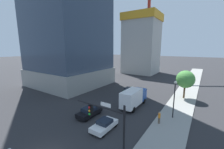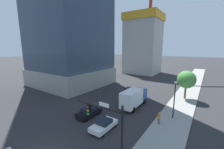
{
  "view_description": "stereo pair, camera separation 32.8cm",
  "coord_description": "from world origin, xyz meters",
  "px_view_note": "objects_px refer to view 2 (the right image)",
  "views": [
    {
      "loc": [
        12.21,
        -5.52,
        10.74
      ],
      "look_at": [
        -0.1,
        12.91,
        6.6
      ],
      "focal_mm": 22.63,
      "sensor_mm": 36.0,
      "label": 1
    },
    {
      "loc": [
        12.48,
        -5.34,
        10.74
      ],
      "look_at": [
        -0.1,
        12.91,
        6.6
      ],
      "focal_mm": 22.63,
      "sensor_mm": 36.0,
      "label": 2
    }
  ],
  "objects_px": {
    "traffic_light_pole": "(106,122)",
    "car_green": "(131,90)",
    "street_tree": "(186,80)",
    "car_white": "(104,125)",
    "box_truck": "(134,97)",
    "pedestrian_orange_shirt": "(159,118)",
    "construction_building": "(143,41)",
    "street_lamp": "(175,94)",
    "car_black": "(89,112)"
  },
  "relations": [
    {
      "from": "street_lamp",
      "to": "car_green",
      "type": "distance_m",
      "value": 14.04
    },
    {
      "from": "car_white",
      "to": "pedestrian_orange_shirt",
      "type": "height_order",
      "value": "pedestrian_orange_shirt"
    },
    {
      "from": "construction_building",
      "to": "car_green",
      "type": "xyz_separation_m",
      "value": [
        9.18,
        -28.8,
        -13.08
      ]
    },
    {
      "from": "street_lamp",
      "to": "car_green",
      "type": "height_order",
      "value": "street_lamp"
    },
    {
      "from": "construction_building",
      "to": "car_black",
      "type": "distance_m",
      "value": 46.02
    },
    {
      "from": "car_white",
      "to": "street_tree",
      "type": "bearing_deg",
      "value": 69.26
    },
    {
      "from": "street_tree",
      "to": "car_white",
      "type": "relative_size",
      "value": 1.49
    },
    {
      "from": "pedestrian_orange_shirt",
      "to": "car_black",
      "type": "bearing_deg",
      "value": -159.95
    },
    {
      "from": "car_white",
      "to": "car_green",
      "type": "relative_size",
      "value": 0.96
    },
    {
      "from": "car_white",
      "to": "box_truck",
      "type": "xyz_separation_m",
      "value": [
        0.0,
        8.98,
        1.18
      ]
    },
    {
      "from": "street_lamp",
      "to": "car_green",
      "type": "xyz_separation_m",
      "value": [
        -11.26,
        7.74,
        -3.25
      ]
    },
    {
      "from": "box_truck",
      "to": "construction_building",
      "type": "bearing_deg",
      "value": 110.55
    },
    {
      "from": "car_green",
      "to": "car_white",
      "type": "bearing_deg",
      "value": -75.06
    },
    {
      "from": "car_green",
      "to": "pedestrian_orange_shirt",
      "type": "xyz_separation_m",
      "value": [
        9.99,
        -10.72,
        0.34
      ]
    },
    {
      "from": "street_lamp",
      "to": "pedestrian_orange_shirt",
      "type": "bearing_deg",
      "value": -113.12
    },
    {
      "from": "car_green",
      "to": "car_black",
      "type": "height_order",
      "value": "car_green"
    },
    {
      "from": "street_lamp",
      "to": "car_white",
      "type": "relative_size",
      "value": 1.45
    },
    {
      "from": "street_tree",
      "to": "car_white",
      "type": "height_order",
      "value": "street_tree"
    },
    {
      "from": "car_green",
      "to": "car_black",
      "type": "bearing_deg",
      "value": -90.0
    },
    {
      "from": "construction_building",
      "to": "street_lamp",
      "type": "bearing_deg",
      "value": -60.78
    },
    {
      "from": "traffic_light_pole",
      "to": "box_truck",
      "type": "xyz_separation_m",
      "value": [
        -3.5,
        13.14,
        -2.3
      ]
    },
    {
      "from": "traffic_light_pole",
      "to": "street_lamp",
      "type": "distance_m",
      "value": 13.02
    },
    {
      "from": "car_white",
      "to": "traffic_light_pole",
      "type": "bearing_deg",
      "value": -49.95
    },
    {
      "from": "traffic_light_pole",
      "to": "pedestrian_orange_shirt",
      "type": "distance_m",
      "value": 10.3
    },
    {
      "from": "street_lamp",
      "to": "car_green",
      "type": "bearing_deg",
      "value": 145.52
    },
    {
      "from": "car_black",
      "to": "traffic_light_pole",
      "type": "bearing_deg",
      "value": -37.23
    },
    {
      "from": "construction_building",
      "to": "car_green",
      "type": "height_order",
      "value": "construction_building"
    },
    {
      "from": "street_tree",
      "to": "car_green",
      "type": "height_order",
      "value": "street_tree"
    },
    {
      "from": "construction_building",
      "to": "street_tree",
      "type": "height_order",
      "value": "construction_building"
    },
    {
      "from": "car_green",
      "to": "car_black",
      "type": "relative_size",
      "value": 0.96
    },
    {
      "from": "street_tree",
      "to": "box_truck",
      "type": "xyz_separation_m",
      "value": [
        -7.18,
        -9.98,
        -2.4
      ]
    },
    {
      "from": "traffic_light_pole",
      "to": "car_green",
      "type": "relative_size",
      "value": 1.43
    },
    {
      "from": "construction_building",
      "to": "car_white",
      "type": "bearing_deg",
      "value": -73.3
    },
    {
      "from": "car_black",
      "to": "construction_building",
      "type": "bearing_deg",
      "value": 102.0
    },
    {
      "from": "car_white",
      "to": "car_green",
      "type": "distance_m",
      "value": 16.69
    },
    {
      "from": "car_green",
      "to": "pedestrian_orange_shirt",
      "type": "height_order",
      "value": "pedestrian_orange_shirt"
    },
    {
      "from": "construction_building",
      "to": "street_tree",
      "type": "relative_size",
      "value": 5.3
    },
    {
      "from": "pedestrian_orange_shirt",
      "to": "traffic_light_pole",
      "type": "bearing_deg",
      "value": -102.87
    },
    {
      "from": "traffic_light_pole",
      "to": "car_white",
      "type": "bearing_deg",
      "value": 130.05
    },
    {
      "from": "traffic_light_pole",
      "to": "box_truck",
      "type": "height_order",
      "value": "traffic_light_pole"
    },
    {
      "from": "street_tree",
      "to": "car_green",
      "type": "relative_size",
      "value": 1.44
    },
    {
      "from": "traffic_light_pole",
      "to": "car_black",
      "type": "height_order",
      "value": "traffic_light_pole"
    },
    {
      "from": "construction_building",
      "to": "traffic_light_pole",
      "type": "bearing_deg",
      "value": -70.92
    },
    {
      "from": "box_truck",
      "to": "pedestrian_orange_shirt",
      "type": "distance_m",
      "value": 6.77
    },
    {
      "from": "construction_building",
      "to": "car_green",
      "type": "relative_size",
      "value": 7.63
    },
    {
      "from": "construction_building",
      "to": "street_lamp",
      "type": "distance_m",
      "value": 43.01
    },
    {
      "from": "car_green",
      "to": "pedestrian_orange_shirt",
      "type": "relative_size",
      "value": 2.36
    },
    {
      "from": "street_tree",
      "to": "box_truck",
      "type": "distance_m",
      "value": 12.53
    },
    {
      "from": "street_tree",
      "to": "construction_building",
      "type": "bearing_deg",
      "value": 128.5
    },
    {
      "from": "construction_building",
      "to": "car_white",
      "type": "distance_m",
      "value": 48.71
    }
  ]
}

